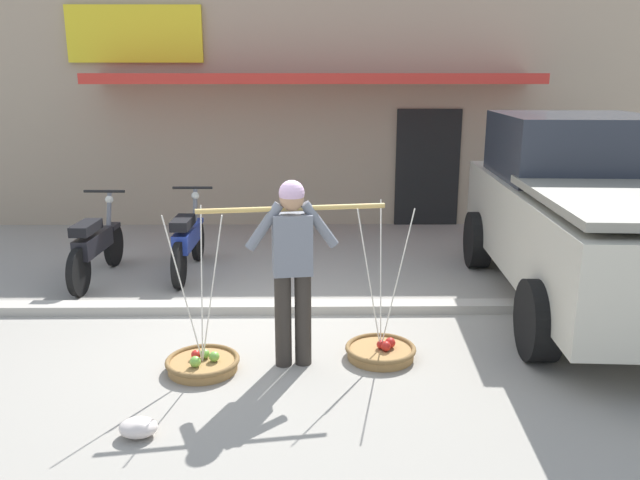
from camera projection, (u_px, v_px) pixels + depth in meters
name	position (u px, v px, depth m)	size (l,w,h in m)	color
ground_plane	(267.00, 337.00, 6.36)	(90.00, 90.00, 0.00)	gray
sidewalk_curb	(271.00, 307.00, 7.03)	(20.00, 0.24, 0.10)	#AEA89C
fruit_vendor	(292.00, 261.00, 5.52)	(1.62, 0.28, 1.70)	#2D2823
fruit_basket_left_side	(203.00, 363.00, 5.62)	(0.66, 0.66, 1.45)	#9E7542
fruit_basket_right_side	(381.00, 350.00, 5.87)	(0.66, 0.66, 1.45)	#9E7542
motorcycle_nearest_shop	(95.00, 246.00, 8.01)	(0.54, 1.82, 1.09)	black
motorcycle_second_in_row	(188.00, 241.00, 8.27)	(0.54, 1.82, 1.09)	black
parked_truck	(589.00, 215.00, 7.11)	(2.39, 4.81, 2.10)	beige
storefront_building	(314.00, 98.00, 13.02)	(13.00, 6.00, 4.20)	tan
plastic_litter_bag	(138.00, 428.00, 4.60)	(0.28, 0.22, 0.14)	silver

